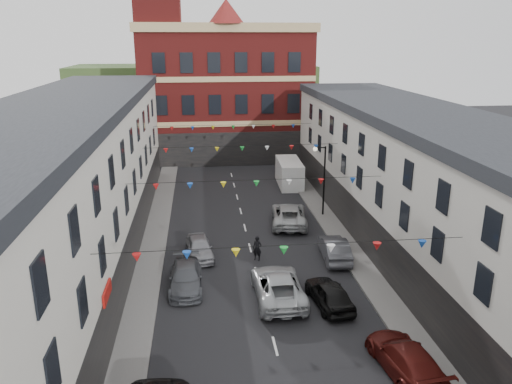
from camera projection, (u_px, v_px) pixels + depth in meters
name	position (u px, v px, depth m)	size (l,w,h in m)	color
ground	(264.00, 305.00, 28.17)	(160.00, 160.00, 0.00)	black
pavement_left	(144.00, 293.00, 29.30)	(1.80, 64.00, 0.15)	#605E5B
pavement_right	(371.00, 281.00, 30.79)	(1.80, 64.00, 0.15)	#605E5B
terrace_left	(41.00, 218.00, 26.26)	(8.40, 56.00, 10.70)	silver
terrace_right	(463.00, 210.00, 28.95)	(8.40, 56.00, 9.70)	beige
civic_building	(225.00, 91.00, 61.77)	(20.60, 13.30, 18.50)	maroon
clock_tower	(159.00, 33.00, 56.15)	(5.60, 5.60, 30.00)	maroon
distant_hill	(194.00, 95.00, 85.09)	(40.00, 14.00, 10.00)	#2F4821
street_lamp	(322.00, 171.00, 41.01)	(1.10, 0.36, 6.00)	black
car_left_d	(186.00, 278.00, 29.83)	(1.94, 4.78, 1.39)	#474A4F
car_left_e	(199.00, 247.00, 34.08)	(1.66, 4.13, 1.41)	gray
car_right_c	(406.00, 358.00, 22.24)	(2.06, 5.07, 1.47)	#4C120F
car_right_d	(329.00, 294.00, 27.87)	(1.74, 4.31, 1.47)	black
car_right_e	(334.00, 249.00, 33.78)	(1.59, 4.56, 1.50)	#505258
car_right_f	(289.00, 215.00, 40.09)	(2.68, 5.82, 1.62)	#ABAEB0
moving_car	(278.00, 286.00, 28.61)	(2.68, 5.82, 1.62)	#B3B6BA
white_van	(289.00, 173.00, 50.66)	(2.21, 5.75, 2.55)	white
pedestrian	(257.00, 248.00, 33.56)	(0.62, 0.41, 1.70)	black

